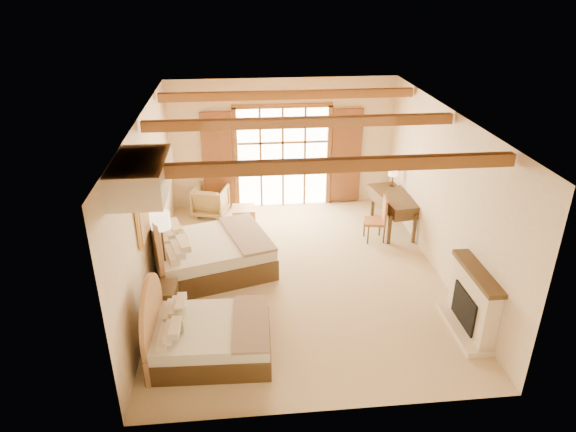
{
  "coord_description": "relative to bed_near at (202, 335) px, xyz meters",
  "views": [
    {
      "loc": [
        -1.08,
        -8.6,
        5.42
      ],
      "look_at": [
        -0.2,
        0.2,
        1.2
      ],
      "focal_mm": 32.0,
      "sensor_mm": 36.0,
      "label": 1
    }
  ],
  "objects": [
    {
      "name": "wall_right",
      "position": [
        4.52,
        2.16,
        1.23
      ],
      "size": [
        0.0,
        7.0,
        7.0
      ],
      "primitive_type": "plane",
      "rotation": [
        1.57,
        0.0,
        -1.57
      ],
      "color": "beige",
      "rests_on": "ground"
    },
    {
      "name": "ceiling",
      "position": [
        1.77,
        2.16,
        2.83
      ],
      "size": [
        7.0,
        7.0,
        0.0
      ],
      "primitive_type": "plane",
      "rotation": [
        3.14,
        0.0,
        0.0
      ],
      "color": "#AF6E32",
      "rests_on": "ground"
    },
    {
      "name": "canopy_valance",
      "position": [
        -0.63,
        0.16,
        2.58
      ],
      "size": [
        0.7,
        1.4,
        0.45
      ],
      "primitive_type": "cube",
      "color": "beige",
      "rests_on": "ceiling"
    },
    {
      "name": "ottoman",
      "position": [
        0.74,
        4.63,
        -0.17
      ],
      "size": [
        0.54,
        0.54,
        0.39
      ],
      "primitive_type": "cube",
      "rotation": [
        0.0,
        0.0,
        0.01
      ],
      "color": "tan",
      "rests_on": "floor"
    },
    {
      "name": "nightstand",
      "position": [
        -0.73,
        1.01,
        -0.05
      ],
      "size": [
        0.53,
        0.53,
        0.63
      ],
      "primitive_type": "cube",
      "rotation": [
        0.0,
        0.0,
        -0.01
      ],
      "color": "#46351B",
      "rests_on": "floor"
    },
    {
      "name": "floor_lamp",
      "position": [
        -0.73,
        1.8,
        1.03
      ],
      "size": [
        0.35,
        0.35,
        1.64
      ],
      "color": "#322717",
      "rests_on": "floor"
    },
    {
      "name": "floor",
      "position": [
        1.77,
        2.16,
        -0.37
      ],
      "size": [
        7.0,
        7.0,
        0.0
      ],
      "primitive_type": "plane",
      "color": "#CFB48C",
      "rests_on": "ground"
    },
    {
      "name": "wall_left",
      "position": [
        -0.98,
        2.16,
        1.23
      ],
      "size": [
        0.0,
        7.0,
        7.0
      ],
      "primitive_type": "plane",
      "rotation": [
        1.57,
        0.0,
        1.57
      ],
      "color": "beige",
      "rests_on": "ground"
    },
    {
      "name": "wall_back",
      "position": [
        1.77,
        5.66,
        1.23
      ],
      "size": [
        5.5,
        0.0,
        5.5
      ],
      "primitive_type": "plane",
      "rotation": [
        1.57,
        0.0,
        0.0
      ],
      "color": "beige",
      "rests_on": "ground"
    },
    {
      "name": "armchair",
      "position": [
        -0.06,
        5.17,
        -0.01
      ],
      "size": [
        0.96,
        0.97,
        0.72
      ],
      "primitive_type": "imported",
      "rotation": [
        0.0,
        0.0,
        -3.42
      ],
      "color": "#9D8047",
      "rests_on": "floor"
    },
    {
      "name": "ceiling_beams",
      "position": [
        1.77,
        2.16,
        2.71
      ],
      "size": [
        5.39,
        4.6,
        0.18
      ],
      "primitive_type": null,
      "color": "brown",
      "rests_on": "ceiling"
    },
    {
      "name": "desk",
      "position": [
        4.16,
        3.98,
        0.09
      ],
      "size": [
        0.9,
        1.65,
        0.84
      ],
      "rotation": [
        0.0,
        0.0,
        0.15
      ],
      "color": "#46351B",
      "rests_on": "floor"
    },
    {
      "name": "bed_far",
      "position": [
        -0.12,
        2.49,
        0.08
      ],
      "size": [
        2.7,
        2.27,
        1.48
      ],
      "rotation": [
        0.0,
        0.0,
        0.29
      ],
      "color": "#46351B",
      "rests_on": "floor"
    },
    {
      "name": "fireplace",
      "position": [
        4.36,
        0.16,
        0.15
      ],
      "size": [
        0.46,
        1.4,
        1.16
      ],
      "color": "beige",
      "rests_on": "ground"
    },
    {
      "name": "french_doors",
      "position": [
        1.77,
        5.6,
        0.88
      ],
      "size": [
        3.95,
        0.08,
        2.6
      ],
      "color": "white",
      "rests_on": "ground"
    },
    {
      "name": "desk_lamp",
      "position": [
        4.26,
        4.53,
        0.8
      ],
      "size": [
        0.21,
        0.21,
        0.43
      ],
      "color": "#322717",
      "rests_on": "desk"
    },
    {
      "name": "painting",
      "position": [
        -0.94,
        1.41,
        1.38
      ],
      "size": [
        0.06,
        0.95,
        0.75
      ],
      "color": "gold",
      "rests_on": "wall_left"
    },
    {
      "name": "desk_chair",
      "position": [
        3.63,
        3.47,
        -0.05
      ],
      "size": [
        0.51,
        0.51,
        1.01
      ],
      "rotation": [
        0.0,
        0.0,
        -0.16
      ],
      "color": "#A56434",
      "rests_on": "floor"
    },
    {
      "name": "bed_near",
      "position": [
        0.0,
        0.0,
        0.0
      ],
      "size": [
        1.89,
        1.46,
        1.21
      ],
      "rotation": [
        0.0,
        0.0,
        -0.04
      ],
      "color": "#46351B",
      "rests_on": "floor"
    }
  ]
}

